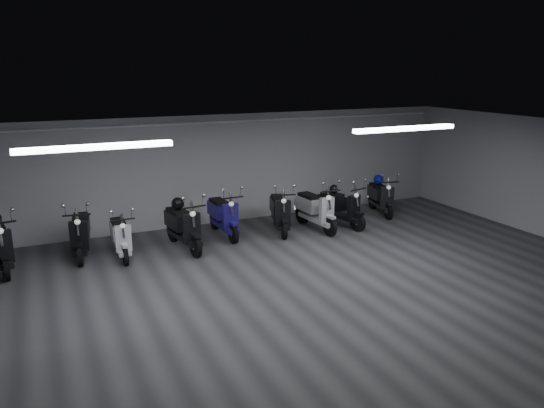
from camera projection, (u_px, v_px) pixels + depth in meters
name	position (u px, v px, depth m)	size (l,w,h in m)	color
floor	(294.00, 299.00, 9.17)	(14.00, 10.00, 0.01)	#353538
ceiling	(296.00, 140.00, 8.45)	(14.00, 10.00, 0.01)	slate
back_wall	(205.00, 171.00, 13.21)	(14.00, 0.01, 2.80)	#A3A3A5
fluor_strip_left	(96.00, 147.00, 8.14)	(2.40, 0.18, 0.08)	white
fluor_strip_right	(405.00, 129.00, 10.55)	(2.40, 0.18, 0.08)	white
conduit	(205.00, 123.00, 12.82)	(0.05, 0.05, 13.60)	white
scooter_1	(80.00, 226.00, 11.07)	(0.60, 1.80, 1.34)	black
scooter_2	(120.00, 230.00, 11.05)	(0.54, 1.62, 1.21)	silver
scooter_3	(183.00, 219.00, 11.51)	(0.62, 1.85, 1.37)	black
scooter_4	(223.00, 209.00, 12.41)	(0.60, 1.80, 1.34)	navy
scooter_5	(280.00, 206.00, 12.75)	(0.59, 1.78, 1.33)	black
scooter_6	(316.00, 203.00, 12.90)	(0.61, 1.84, 1.37)	#BABBBF
scooter_7	(341.00, 201.00, 13.21)	(0.59, 1.77, 1.32)	black
scooter_9	(381.00, 192.00, 14.29)	(0.57, 1.70, 1.26)	black
helmet_1	(178.00, 204.00, 11.64)	(0.29, 0.29, 0.29)	black
helmet_2	(378.00, 180.00, 14.44)	(0.28, 0.28, 0.28)	navy
helmet_3	(334.00, 189.00, 13.32)	(0.23, 0.23, 0.23)	black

